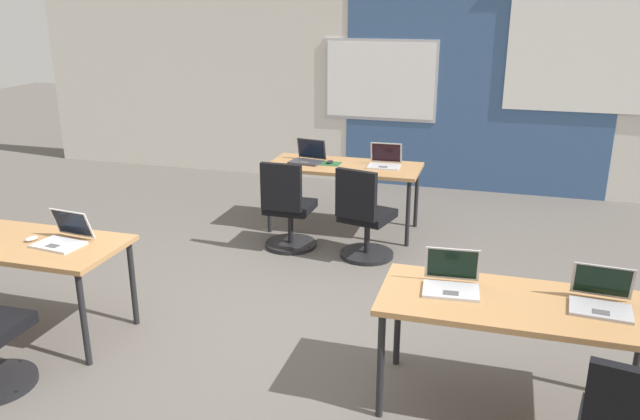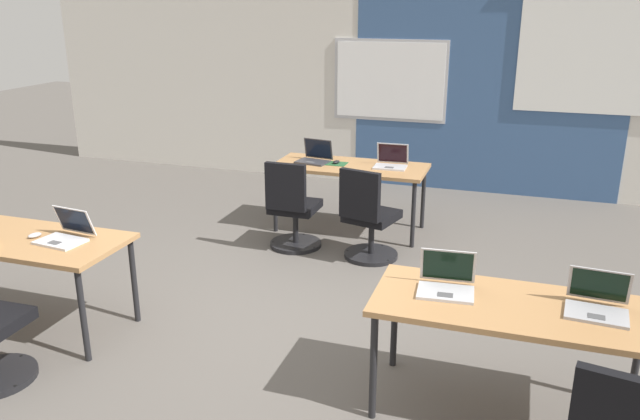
% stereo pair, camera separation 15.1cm
% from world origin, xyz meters
% --- Properties ---
extents(ground_plane, '(24.00, 24.00, 0.00)m').
position_xyz_m(ground_plane, '(0.00, 0.00, 0.00)').
color(ground_plane, '#56514C').
extents(back_wall_assembly, '(10.00, 0.27, 2.80)m').
position_xyz_m(back_wall_assembly, '(0.06, 4.20, 1.41)').
color(back_wall_assembly, silver).
rests_on(back_wall_assembly, ground).
extents(desk_near_left, '(1.60, 0.70, 0.72)m').
position_xyz_m(desk_near_left, '(-1.75, -0.60, 0.66)').
color(desk_near_left, '#A37547').
rests_on(desk_near_left, ground).
extents(desk_near_right, '(1.60, 0.70, 0.72)m').
position_xyz_m(desk_near_right, '(1.75, -0.60, 0.66)').
color(desk_near_right, '#A37547').
rests_on(desk_near_right, ground).
extents(desk_far_center, '(1.60, 0.70, 0.72)m').
position_xyz_m(desk_far_center, '(0.00, 2.20, 0.66)').
color(desk_far_center, '#A37547').
rests_on(desk_far_center, ground).
extents(laptop_far_right, '(0.34, 0.29, 0.23)m').
position_xyz_m(laptop_far_right, '(0.42, 2.26, 0.77)').
color(laptop_far_right, '#B7B7BC').
rests_on(laptop_far_right, desk_far_center).
extents(chair_far_right, '(0.54, 0.59, 0.92)m').
position_xyz_m(chair_far_right, '(0.39, 1.45, 0.38)').
color(chair_far_right, black).
rests_on(chair_far_right, ground).
extents(laptop_far_left, '(0.37, 0.33, 0.23)m').
position_xyz_m(laptop_far_left, '(-0.40, 2.22, 0.77)').
color(laptop_far_left, '#333338').
rests_on(laptop_far_left, desk_far_center).
extents(mousepad_far_left, '(0.22, 0.19, 0.00)m').
position_xyz_m(mousepad_far_left, '(-0.16, 2.21, 0.72)').
color(mousepad_far_left, '#23512D').
rests_on(mousepad_far_left, desk_far_center).
extents(mouse_far_left, '(0.08, 0.11, 0.03)m').
position_xyz_m(mouse_far_left, '(-0.16, 2.21, 0.74)').
color(mouse_far_left, black).
rests_on(mouse_far_left, mousepad_far_left).
extents(chair_far_left, '(0.52, 0.54, 0.92)m').
position_xyz_m(chair_far_left, '(-0.39, 1.50, 0.38)').
color(chair_far_left, black).
rests_on(chair_far_left, ground).
extents(laptop_near_right_end, '(0.35, 0.32, 0.23)m').
position_xyz_m(laptop_near_right_end, '(2.19, -0.55, 0.77)').
color(laptop_near_right_end, '#9E9EA3').
rests_on(laptop_near_right_end, desk_near_right).
extents(laptop_near_right_inner, '(0.35, 0.30, 0.23)m').
position_xyz_m(laptop_near_right_inner, '(1.36, -0.54, 0.77)').
color(laptop_near_right_inner, '#B7B7BC').
rests_on(laptop_near_right_inner, desk_near_right).
extents(laptop_near_left_inner, '(0.36, 0.34, 0.23)m').
position_xyz_m(laptop_near_left_inner, '(-1.37, -0.55, 0.77)').
color(laptop_near_left_inner, silver).
rests_on(laptop_near_left_inner, desk_near_left).
extents(mouse_near_left_inner, '(0.09, 0.11, 0.03)m').
position_xyz_m(mouse_near_left_inner, '(-1.63, -0.58, 0.74)').
color(mouse_near_left_inner, '#B2B2B7').
rests_on(mouse_near_left_inner, desk_near_left).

